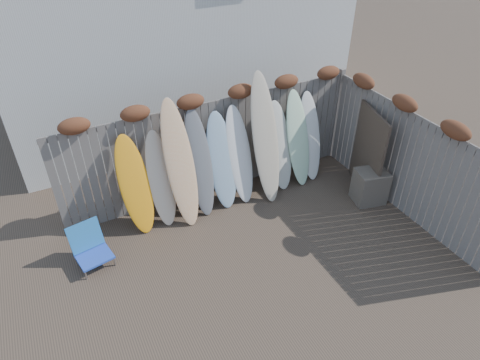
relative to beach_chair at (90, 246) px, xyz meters
name	(u,v)px	position (x,y,z in m)	size (l,w,h in m)	color
ground	(272,265)	(2.68, -1.47, -0.34)	(80.00, 80.00, 0.00)	#493A2D
back_fence	(215,140)	(2.74, 0.93, 0.85)	(6.05, 0.28, 2.24)	slate
right_fence	(408,158)	(5.67, -1.21, 0.81)	(0.28, 4.40, 2.24)	slate
beach_chair	(90,246)	(0.00, 0.00, 0.00)	(0.64, 0.67, 0.72)	blue
wooden_crate	(370,186)	(5.30, -0.81, 0.01)	(0.59, 0.49, 0.69)	#68574E
lattice_panel	(368,152)	(5.47, -0.42, 0.54)	(0.05, 1.17, 1.75)	brown
surfboard_0	(135,185)	(1.00, 0.54, 0.57)	(0.54, 0.07, 1.89)	orange
surfboard_1	(161,179)	(1.48, 0.54, 0.55)	(0.46, 0.07, 1.84)	beige
surfboard_2	(180,165)	(1.83, 0.44, 0.82)	(0.53, 0.07, 2.42)	#DDB06B
surfboard_3	(200,164)	(2.23, 0.52, 0.68)	(0.47, 0.07, 2.10)	slate
surfboard_4	(222,161)	(2.68, 0.52, 0.60)	(0.54, 0.07, 1.94)	#94B4CE
surfboard_5	(240,155)	(3.07, 0.52, 0.62)	(0.49, 0.07, 1.99)	white
surfboard_6	(265,139)	(3.56, 0.40, 0.91)	(0.53, 0.07, 2.60)	beige
surfboard_7	(279,146)	(3.98, 0.54, 0.57)	(0.53, 0.07, 1.88)	silver
surfboard_8	(298,139)	(4.40, 0.51, 0.64)	(0.50, 0.07, 2.03)	#C8F2C9
surfboard_9	(310,137)	(4.74, 0.56, 0.58)	(0.47, 0.07, 1.91)	white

